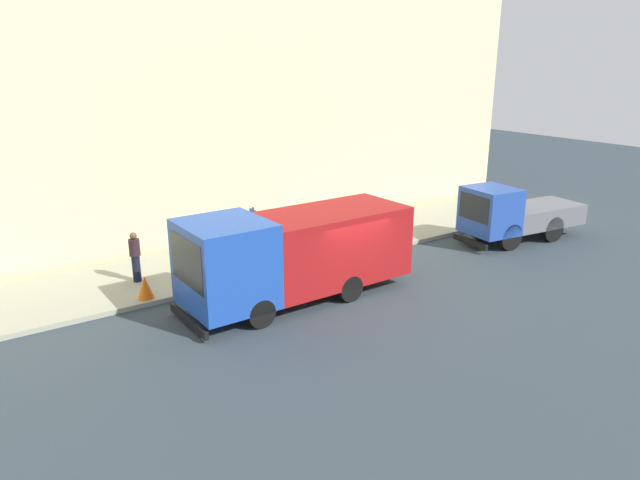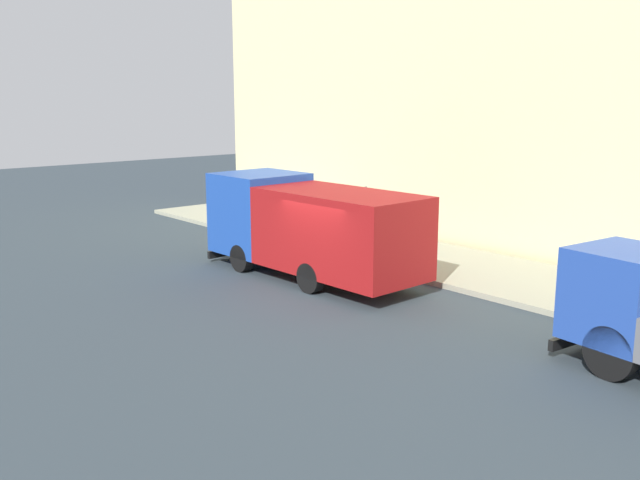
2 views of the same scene
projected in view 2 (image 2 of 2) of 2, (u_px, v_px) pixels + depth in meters
name	position (u px, v px, depth m)	size (l,w,h in m)	color
ground	(318.00, 294.00, 19.10)	(80.00, 80.00, 0.00)	#313C43
sidewalk	(440.00, 262.00, 22.40)	(4.31, 30.00, 0.16)	#A2A28A
building_facade	(498.00, 77.00, 22.91)	(0.50, 30.00, 11.85)	beige
large_utility_truck	(310.00, 225.00, 20.55)	(2.64, 7.50, 2.92)	#1D46A7
pedestrian_walking	(325.00, 212.00, 25.99)	(0.51, 0.51, 1.70)	black
traffic_cone_orange	(288.00, 231.00, 25.26)	(0.50, 0.50, 0.72)	orange
street_sign_post	(365.00, 216.00, 22.24)	(0.44, 0.08, 2.34)	#4C5156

